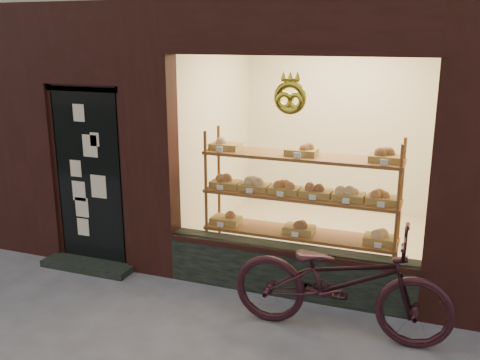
% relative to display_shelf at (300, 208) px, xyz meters
% --- Properties ---
extents(display_shelf, '(2.20, 0.45, 1.70)m').
position_rel_display_shelf_xyz_m(display_shelf, '(0.00, 0.00, 0.00)').
color(display_shelf, brown).
rests_on(display_shelf, ground).
extents(bicycle, '(2.05, 0.74, 1.07)m').
position_rel_display_shelf_xyz_m(bicycle, '(0.66, -1.03, -0.32)').
color(bicycle, black).
rests_on(bicycle, ground).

